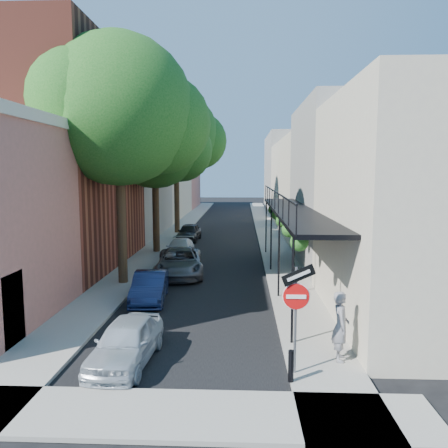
# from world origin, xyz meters

# --- Properties ---
(ground) EXTENTS (160.00, 160.00, 0.00)m
(ground) POSITION_xyz_m (0.00, 0.00, 0.00)
(ground) COLOR black
(ground) RESTS_ON ground
(road_surface) EXTENTS (6.00, 64.00, 0.01)m
(road_surface) POSITION_xyz_m (0.00, 30.00, 0.01)
(road_surface) COLOR black
(road_surface) RESTS_ON ground
(sidewalk_left) EXTENTS (2.00, 64.00, 0.12)m
(sidewalk_left) POSITION_xyz_m (-4.00, 30.00, 0.06)
(sidewalk_left) COLOR gray
(sidewalk_left) RESTS_ON ground
(sidewalk_right) EXTENTS (2.00, 64.00, 0.12)m
(sidewalk_right) POSITION_xyz_m (4.00, 30.00, 0.06)
(sidewalk_right) COLOR gray
(sidewalk_right) RESTS_ON ground
(sidewalk_cross) EXTENTS (12.00, 2.00, 0.12)m
(sidewalk_cross) POSITION_xyz_m (0.00, -1.00, 0.06)
(sidewalk_cross) COLOR gray
(sidewalk_cross) RESTS_ON ground
(buildings_left) EXTENTS (10.10, 59.10, 12.00)m
(buildings_left) POSITION_xyz_m (-9.30, 28.76, 4.94)
(buildings_left) COLOR #C07062
(buildings_left) RESTS_ON ground
(buildings_right) EXTENTS (9.80, 55.00, 10.00)m
(buildings_right) POSITION_xyz_m (8.99, 29.49, 4.42)
(buildings_right) COLOR #B5AA95
(buildings_right) RESTS_ON ground
(sign_post) EXTENTS (0.89, 0.17, 2.99)m
(sign_post) POSITION_xyz_m (3.16, 0.97, 2.04)
(sign_post) COLOR #595B60
(sign_post) RESTS_ON ground
(bollard) EXTENTS (0.14, 0.14, 0.80)m
(bollard) POSITION_xyz_m (3.00, 0.50, 0.52)
(bollard) COLOR black
(bollard) RESTS_ON sidewalk_right
(oak_near) EXTENTS (7.48, 6.80, 11.42)m
(oak_near) POSITION_xyz_m (-3.37, 10.26, 7.88)
(oak_near) COLOR #342515
(oak_near) RESTS_ON ground
(oak_mid) EXTENTS (6.60, 6.00, 10.20)m
(oak_mid) POSITION_xyz_m (-3.42, 18.23, 7.06)
(oak_mid) COLOR #342515
(oak_mid) RESTS_ON ground
(oak_far) EXTENTS (7.70, 7.00, 11.90)m
(oak_far) POSITION_xyz_m (-3.35, 27.27, 8.26)
(oak_far) COLOR #342515
(oak_far) RESTS_ON ground
(parked_car_a) EXTENTS (1.67, 3.69, 1.23)m
(parked_car_a) POSITION_xyz_m (-1.40, 1.62, 0.62)
(parked_car_a) COLOR #ADB7C0
(parked_car_a) RESTS_ON ground
(parked_car_b) EXTENTS (1.60, 3.73, 1.20)m
(parked_car_b) POSITION_xyz_m (-1.98, 7.40, 0.60)
(parked_car_b) COLOR #162045
(parked_car_b) RESTS_ON ground
(parked_car_c) EXTENTS (2.85, 5.16, 1.37)m
(parked_car_c) POSITION_xyz_m (-1.40, 11.98, 0.68)
(parked_car_c) COLOR #515258
(parked_car_c) RESTS_ON ground
(parked_car_d) EXTENTS (1.56, 3.84, 1.11)m
(parked_car_d) POSITION_xyz_m (-2.08, 16.66, 0.56)
(parked_car_d) COLOR silver
(parked_car_d) RESTS_ON ground
(parked_car_e) EXTENTS (1.75, 3.92, 1.31)m
(parked_car_e) POSITION_xyz_m (-2.31, 23.16, 0.66)
(parked_car_e) COLOR black
(parked_car_e) RESTS_ON ground
(pedestrian) EXTENTS (0.53, 0.75, 1.93)m
(pedestrian) POSITION_xyz_m (4.49, 1.83, 1.08)
(pedestrian) COLOR slate
(pedestrian) RESTS_ON sidewalk_right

